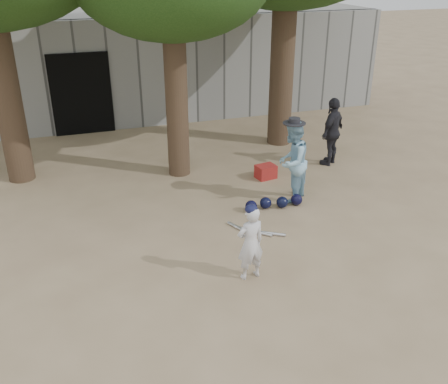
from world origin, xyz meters
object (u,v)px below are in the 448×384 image
object	(u,v)px
boy_player	(250,243)
spectator_dark	(332,132)
spectator_blue	(292,162)
red_bag	(266,172)

from	to	relation	value
boy_player	spectator_dark	bearing A→B (deg)	-141.07
spectator_blue	spectator_dark	xyz separation A→B (m)	(1.74, 1.48, -0.03)
spectator_blue	spectator_dark	size ratio (longest dim) A/B	1.03
boy_player	spectator_dark	world-z (taller)	spectator_dark
spectator_blue	red_bag	bearing A→B (deg)	-131.61
spectator_dark	red_bag	size ratio (longest dim) A/B	3.80
spectator_dark	spectator_blue	bearing A→B (deg)	4.83
spectator_dark	red_bag	bearing A→B (deg)	-25.66
boy_player	red_bag	size ratio (longest dim) A/B	2.86
spectator_blue	red_bag	xyz separation A→B (m)	(-0.04, 1.17, -0.67)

